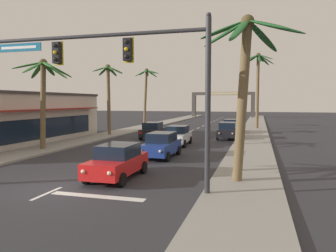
{
  "coord_description": "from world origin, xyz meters",
  "views": [
    {
      "loc": [
        8.34,
        -12.1,
        3.77
      ],
      "look_at": [
        2.71,
        8.0,
        2.2
      ],
      "focal_mm": 34.89,
      "sensor_mm": 36.0,
      "label": 1
    }
  ],
  "objects_px": {
    "sedan_lead_at_stop_bar": "(117,161)",
    "sedan_parked_nearest_kerb": "(231,126)",
    "palm_right_nearest": "(245,70)",
    "traffic_signal_mast": "(132,67)",
    "town_gateway_arch": "(223,101)",
    "palm_left_second": "(43,86)",
    "sedan_parked_mid_kerb": "(227,130)",
    "sedan_fifth_in_queue": "(178,135)",
    "storefront_strip_left": "(5,118)",
    "sedan_third_in_queue": "(161,145)",
    "palm_left_third": "(108,85)",
    "palm_left_farthest": "(146,85)",
    "palm_right_third": "(258,76)",
    "sedan_oncoming_far": "(153,130)"
  },
  "relations": [
    {
      "from": "palm_left_third",
      "to": "sedan_fifth_in_queue",
      "type": "bearing_deg",
      "value": -31.82
    },
    {
      "from": "sedan_lead_at_stop_bar",
      "to": "sedan_parked_mid_kerb",
      "type": "xyz_separation_m",
      "value": [
        3.61,
        18.58,
        0.0
      ]
    },
    {
      "from": "sedan_lead_at_stop_bar",
      "to": "town_gateway_arch",
      "type": "xyz_separation_m",
      "value": [
        -1.68,
        63.34,
        3.08
      ]
    },
    {
      "from": "sedan_third_in_queue",
      "to": "sedan_parked_mid_kerb",
      "type": "distance_m",
      "value": 12.68
    },
    {
      "from": "traffic_signal_mast",
      "to": "storefront_strip_left",
      "type": "bearing_deg",
      "value": 145.71
    },
    {
      "from": "palm_right_third",
      "to": "town_gateway_arch",
      "type": "height_order",
      "value": "palm_right_third"
    },
    {
      "from": "palm_left_farthest",
      "to": "palm_left_second",
      "type": "bearing_deg",
      "value": -90.18
    },
    {
      "from": "palm_right_third",
      "to": "sedan_parked_nearest_kerb",
      "type": "bearing_deg",
      "value": -111.58
    },
    {
      "from": "storefront_strip_left",
      "to": "sedan_third_in_queue",
      "type": "bearing_deg",
      "value": -12.11
    },
    {
      "from": "palm_left_second",
      "to": "palm_right_third",
      "type": "bearing_deg",
      "value": 57.68
    },
    {
      "from": "palm_left_second",
      "to": "palm_right_nearest",
      "type": "height_order",
      "value": "palm_right_nearest"
    },
    {
      "from": "sedan_parked_nearest_kerb",
      "to": "palm_right_nearest",
      "type": "xyz_separation_m",
      "value": [
        2.46,
        -23.73,
        4.34
      ]
    },
    {
      "from": "sedan_third_in_queue",
      "to": "palm_left_third",
      "type": "relative_size",
      "value": 0.57
    },
    {
      "from": "palm_left_second",
      "to": "palm_right_nearest",
      "type": "relative_size",
      "value": 0.92
    },
    {
      "from": "palm_left_third",
      "to": "sedan_third_in_queue",
      "type": "bearing_deg",
      "value": -51.21
    },
    {
      "from": "palm_left_third",
      "to": "palm_left_farthest",
      "type": "bearing_deg",
      "value": 88.53
    },
    {
      "from": "palm_right_nearest",
      "to": "palm_left_farthest",
      "type": "bearing_deg",
      "value": 117.19
    },
    {
      "from": "palm_right_third",
      "to": "sedan_parked_mid_kerb",
      "type": "bearing_deg",
      "value": -102.16
    },
    {
      "from": "sedan_fifth_in_queue",
      "to": "town_gateway_arch",
      "type": "xyz_separation_m",
      "value": [
        -1.59,
        50.67,
        3.08
      ]
    },
    {
      "from": "storefront_strip_left",
      "to": "sedan_parked_mid_kerb",
      "type": "bearing_deg",
      "value": 24.96
    },
    {
      "from": "sedan_oncoming_far",
      "to": "sedan_parked_mid_kerb",
      "type": "bearing_deg",
      "value": 13.88
    },
    {
      "from": "sedan_parked_nearest_kerb",
      "to": "sedan_third_in_queue",
      "type": "bearing_deg",
      "value": -100.14
    },
    {
      "from": "sedan_lead_at_stop_bar",
      "to": "palm_left_second",
      "type": "height_order",
      "value": "palm_left_second"
    },
    {
      "from": "sedan_parked_mid_kerb",
      "to": "sedan_fifth_in_queue",
      "type": "bearing_deg",
      "value": -121.99
    },
    {
      "from": "sedan_fifth_in_queue",
      "to": "sedan_third_in_queue",
      "type": "bearing_deg",
      "value": -86.18
    },
    {
      "from": "sedan_parked_mid_kerb",
      "to": "palm_left_second",
      "type": "height_order",
      "value": "palm_left_second"
    },
    {
      "from": "palm_left_second",
      "to": "traffic_signal_mast",
      "type": "bearing_deg",
      "value": -39.22
    },
    {
      "from": "sedan_parked_mid_kerb",
      "to": "town_gateway_arch",
      "type": "bearing_deg",
      "value": 96.74
    },
    {
      "from": "sedan_parked_nearest_kerb",
      "to": "palm_left_farthest",
      "type": "relative_size",
      "value": 0.53
    },
    {
      "from": "sedan_parked_mid_kerb",
      "to": "palm_left_second",
      "type": "xyz_separation_m",
      "value": [
        -12.78,
        -11.7,
        4.08
      ]
    },
    {
      "from": "sedan_lead_at_stop_bar",
      "to": "palm_left_farthest",
      "type": "height_order",
      "value": "palm_left_farthest"
    },
    {
      "from": "palm_left_farthest",
      "to": "town_gateway_arch",
      "type": "distance_m",
      "value": 34.23
    },
    {
      "from": "sedan_third_in_queue",
      "to": "sedan_oncoming_far",
      "type": "relative_size",
      "value": 0.99
    },
    {
      "from": "traffic_signal_mast",
      "to": "sedan_lead_at_stop_bar",
      "type": "height_order",
      "value": "traffic_signal_mast"
    },
    {
      "from": "traffic_signal_mast",
      "to": "town_gateway_arch",
      "type": "height_order",
      "value": "traffic_signal_mast"
    },
    {
      "from": "palm_right_nearest",
      "to": "palm_right_third",
      "type": "height_order",
      "value": "palm_right_third"
    },
    {
      "from": "sedan_parked_nearest_kerb",
      "to": "sedan_lead_at_stop_bar",
      "type": "bearing_deg",
      "value": -98.3
    },
    {
      "from": "sedan_oncoming_far",
      "to": "sedan_parked_mid_kerb",
      "type": "height_order",
      "value": "same"
    },
    {
      "from": "sedan_parked_mid_kerb",
      "to": "palm_left_third",
      "type": "bearing_deg",
      "value": -179.38
    },
    {
      "from": "sedan_oncoming_far",
      "to": "palm_right_third",
      "type": "distance_m",
      "value": 18.92
    },
    {
      "from": "palm_left_farthest",
      "to": "sedan_parked_mid_kerb",
      "type": "bearing_deg",
      "value": -41.92
    },
    {
      "from": "sedan_parked_nearest_kerb",
      "to": "storefront_strip_left",
      "type": "xyz_separation_m",
      "value": [
        -18.99,
        -14.59,
        1.46
      ]
    },
    {
      "from": "storefront_strip_left",
      "to": "sedan_lead_at_stop_bar",
      "type": "bearing_deg",
      "value": -32.19
    },
    {
      "from": "palm_left_second",
      "to": "palm_right_nearest",
      "type": "xyz_separation_m",
      "value": [
        15.19,
        -6.31,
        0.26
      ]
    },
    {
      "from": "sedan_lead_at_stop_bar",
      "to": "sedan_parked_nearest_kerb",
      "type": "height_order",
      "value": "same"
    },
    {
      "from": "sedan_lead_at_stop_bar",
      "to": "palm_left_third",
      "type": "relative_size",
      "value": 0.57
    },
    {
      "from": "town_gateway_arch",
      "to": "sedan_third_in_queue",
      "type": "bearing_deg",
      "value": -87.98
    },
    {
      "from": "palm_left_farthest",
      "to": "town_gateway_arch",
      "type": "height_order",
      "value": "palm_left_farthest"
    },
    {
      "from": "palm_left_third",
      "to": "storefront_strip_left",
      "type": "height_order",
      "value": "palm_left_third"
    },
    {
      "from": "traffic_signal_mast",
      "to": "palm_right_nearest",
      "type": "relative_size",
      "value": 1.33
    }
  ]
}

